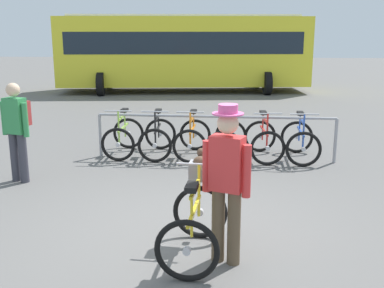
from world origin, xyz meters
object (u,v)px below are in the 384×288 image
Objects in this scene: racked_bike_orange at (192,138)px; racked_bike_yellow at (228,139)px; racked_bike_black at (158,138)px; racked_bike_lime at (123,137)px; person_with_featured_bike at (227,179)px; pedestrian_with_backpack at (17,126)px; racked_bike_blue at (300,141)px; racked_bike_red at (264,140)px; bus_distant at (184,49)px; featured_bicycle at (196,212)px.

racked_bike_orange is 0.96× the size of racked_bike_yellow.
racked_bike_black is 0.96× the size of racked_bike_yellow.
racked_bike_lime is 4.88m from person_with_featured_bike.
person_with_featured_bike is at bearing -37.33° from pedestrian_with_backpack.
racked_bike_yellow is at bearing 177.94° from racked_bike_blue.
racked_bike_orange is at bearing 177.94° from racked_bike_yellow.
racked_bike_red is at bearing 22.45° from pedestrian_with_backpack.
person_with_featured_bike is 4.26m from pedestrian_with_backpack.
racked_bike_orange is 0.11× the size of bus_distant.
pedestrian_with_backpack is (-4.14, -1.71, 0.57)m from racked_bike_red.
person_with_featured_bike reaches higher than pedestrian_with_backpack.
person_with_featured_bike is 1.05× the size of pedestrian_with_backpack.
featured_bicycle is 3.90m from pedestrian_with_backpack.
racked_bike_orange is at bearing 177.94° from racked_bike_red.
racked_bike_lime and racked_bike_blue have the same top height.
racked_bike_orange is 2.10m from racked_bike_blue.
featured_bicycle reaches higher than racked_bike_orange.
pedestrian_with_backpack reaches higher than racked_bike_orange.
person_with_featured_bike is at bearing -65.07° from racked_bike_lime.
racked_bike_yellow is 1.03× the size of racked_bike_blue.
pedestrian_with_backpack is (-2.74, -1.76, 0.57)m from racked_bike_orange.
racked_bike_lime is 2.80m from racked_bike_red.
racked_bike_blue is at bearing -2.06° from racked_bike_black.
racked_bike_yellow is 1.02× the size of racked_bike_red.
racked_bike_blue is 10.98m from bus_distant.
racked_bike_yellow and racked_bike_blue have the same top height.
racked_bike_blue is (0.70, -0.03, 0.00)m from racked_bike_red.
racked_bike_red is 10.78m from bus_distant.
racked_bike_red is 4.40m from person_with_featured_bike.
person_with_featured_bike is at bearing -31.22° from featured_bicycle.
racked_bike_yellow is 0.67× the size of person_with_featured_bike.
featured_bicycle is at bearing -84.66° from bus_distant.
racked_bike_blue is (2.10, -0.08, 0.00)m from racked_bike_orange.
racked_bike_black is at bearing 103.62° from featured_bicycle.
racked_bike_orange is 0.68× the size of pedestrian_with_backpack.
racked_bike_blue is at bearing -2.06° from racked_bike_yellow.
racked_bike_black and racked_bike_red have the same top height.
racked_bike_lime and racked_bike_yellow have the same top height.
racked_bike_yellow is 1.40m from racked_bike_blue.
racked_bike_red is at bearing -2.06° from racked_bike_black.
featured_bicycle reaches higher than racked_bike_black.
person_with_featured_bike is (0.65, -4.35, 0.58)m from racked_bike_orange.
racked_bike_lime is 2.10m from racked_bike_yellow.
person_with_featured_bike reaches higher than racked_bike_red.
racked_bike_black is 1.40m from racked_bike_yellow.
featured_bicycle is (-1.79, -4.07, 0.12)m from racked_bike_blue.
bus_distant reaches higher than racked_bike_orange.
bus_distant is (-0.34, 10.34, 1.37)m from racked_bike_black.
racked_bike_red is at bearing -2.06° from racked_bike_lime.
pedestrian_with_backpack is at bearing -153.23° from racked_bike_yellow.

